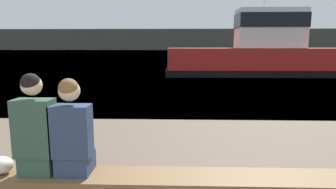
{
  "coord_description": "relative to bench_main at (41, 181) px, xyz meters",
  "views": [
    {
      "loc": [
        0.69,
        -0.13,
        1.78
      ],
      "look_at": [
        0.49,
        5.78,
        0.8
      ],
      "focal_mm": 32.0,
      "sensor_mm": 36.0,
      "label": 1
    }
  ],
  "objects": [
    {
      "name": "tugboat_red",
      "position": [
        6.45,
        15.39,
        0.85
      ],
      "size": [
        11.15,
        3.44,
        6.11
      ],
      "rotation": [
        0.0,
        0.0,
        1.57
      ],
      "color": "red",
      "rests_on": "water_surface"
    },
    {
      "name": "bench_main",
      "position": [
        0.0,
        0.0,
        0.0
      ],
      "size": [
        6.91,
        0.46,
        0.45
      ],
      "color": "brown",
      "rests_on": "ground"
    },
    {
      "name": "shopping_bag",
      "position": [
        -0.41,
        -0.02,
        0.17
      ],
      "size": [
        0.25,
        0.23,
        0.18
      ],
      "color": "beige",
      "rests_on": "bench_main"
    },
    {
      "name": "person_left",
      "position": [
        -0.01,
        -0.0,
        0.55
      ],
      "size": [
        0.39,
        0.36,
        1.05
      ],
      "color": "#2D4C3D",
      "rests_on": "bench_main"
    },
    {
      "name": "far_shoreline",
      "position": [
        0.75,
        119.44,
        3.62
      ],
      "size": [
        600.0,
        12.0,
        7.99
      ],
      "primitive_type": "cube",
      "color": "#4C4C42",
      "rests_on": "ground"
    },
    {
      "name": "water_surface",
      "position": [
        0.75,
        124.13,
        -0.37
      ],
      "size": [
        240.0,
        240.0,
        0.0
      ],
      "primitive_type": "plane",
      "color": "#386084",
      "rests_on": "ground"
    },
    {
      "name": "person_right",
      "position": [
        0.36,
        -0.0,
        0.53
      ],
      "size": [
        0.39,
        0.36,
        1.0
      ],
      "color": "navy",
      "rests_on": "bench_main"
    }
  ]
}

